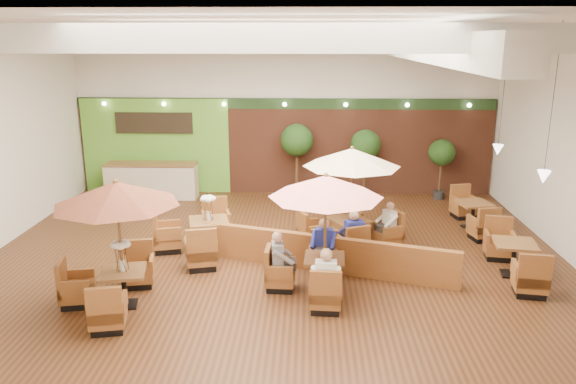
{
  "coord_description": "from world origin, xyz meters",
  "views": [
    {
      "loc": [
        0.78,
        -12.77,
        5.16
      ],
      "look_at": [
        0.3,
        0.5,
        1.5
      ],
      "focal_mm": 35.0,
      "sensor_mm": 36.0,
      "label": 1
    }
  ],
  "objects_px": {
    "table_1": "(323,207)",
    "table_4": "(513,259)",
    "service_counter": "(152,181)",
    "topiary_0": "(297,143)",
    "table_2": "(351,179)",
    "diner_3": "(353,231)",
    "diner_1": "(323,241)",
    "diner_4": "(388,220)",
    "diner_0": "(326,273)",
    "table_5": "(473,216)",
    "diner_2": "(280,255)",
    "table_0": "(115,217)",
    "topiary_2": "(442,155)",
    "topiary_1": "(365,148)",
    "table_3": "(198,234)",
    "booth_divider": "(323,253)"
  },
  "relations": [
    {
      "from": "table_1",
      "to": "table_4",
      "type": "relative_size",
      "value": 0.94
    },
    {
      "from": "service_counter",
      "to": "topiary_0",
      "type": "xyz_separation_m",
      "value": [
        4.82,
        0.2,
        1.26
      ]
    },
    {
      "from": "table_2",
      "to": "diner_3",
      "type": "relative_size",
      "value": 3.32
    },
    {
      "from": "diner_3",
      "to": "topiary_0",
      "type": "bearing_deg",
      "value": 83.79
    },
    {
      "from": "diner_1",
      "to": "diner_4",
      "type": "xyz_separation_m",
      "value": [
        1.66,
        1.61,
        -0.02
      ]
    },
    {
      "from": "table_4",
      "to": "diner_0",
      "type": "xyz_separation_m",
      "value": [
        -4.25,
        -1.84,
        0.4
      ]
    },
    {
      "from": "table_5",
      "to": "topiary_0",
      "type": "relative_size",
      "value": 1.08
    },
    {
      "from": "diner_2",
      "to": "diner_4",
      "type": "bearing_deg",
      "value": 127.66
    },
    {
      "from": "table_5",
      "to": "diner_2",
      "type": "height_order",
      "value": "diner_2"
    },
    {
      "from": "table_0",
      "to": "diner_1",
      "type": "xyz_separation_m",
      "value": [
        4.04,
        1.82,
        -1.1
      ]
    },
    {
      "from": "table_0",
      "to": "diner_0",
      "type": "distance_m",
      "value": 4.18
    },
    {
      "from": "topiary_0",
      "to": "table_4",
      "type": "bearing_deg",
      "value": -51.3
    },
    {
      "from": "topiary_0",
      "to": "diner_0",
      "type": "bearing_deg",
      "value": -84.81
    },
    {
      "from": "table_0",
      "to": "diner_2",
      "type": "bearing_deg",
      "value": 4.55
    },
    {
      "from": "table_2",
      "to": "table_4",
      "type": "height_order",
      "value": "table_2"
    },
    {
      "from": "table_1",
      "to": "topiary_2",
      "type": "xyz_separation_m",
      "value": [
        4.04,
        7.13,
        -0.36
      ]
    },
    {
      "from": "table_5",
      "to": "topiary_0",
      "type": "distance_m",
      "value": 5.99
    },
    {
      "from": "table_2",
      "to": "topiary_2",
      "type": "xyz_separation_m",
      "value": [
        3.28,
        4.59,
        -0.3
      ]
    },
    {
      "from": "diner_0",
      "to": "table_0",
      "type": "bearing_deg",
      "value": -177.88
    },
    {
      "from": "topiary_0",
      "to": "topiary_1",
      "type": "relative_size",
      "value": 1.08
    },
    {
      "from": "table_3",
      "to": "diner_2",
      "type": "distance_m",
      "value": 3.02
    },
    {
      "from": "topiary_1",
      "to": "diner_4",
      "type": "height_order",
      "value": "topiary_1"
    },
    {
      "from": "table_2",
      "to": "topiary_1",
      "type": "bearing_deg",
      "value": 55.92
    },
    {
      "from": "table_0",
      "to": "table_5",
      "type": "height_order",
      "value": "table_0"
    },
    {
      "from": "table_4",
      "to": "booth_divider",
      "type": "bearing_deg",
      "value": -172.55
    },
    {
      "from": "table_3",
      "to": "topiary_0",
      "type": "height_order",
      "value": "topiary_0"
    },
    {
      "from": "table_0",
      "to": "table_4",
      "type": "bearing_deg",
      "value": 0.89
    },
    {
      "from": "table_3",
      "to": "diner_1",
      "type": "height_order",
      "value": "table_3"
    },
    {
      "from": "table_2",
      "to": "table_3",
      "type": "height_order",
      "value": "table_2"
    },
    {
      "from": "diner_3",
      "to": "diner_1",
      "type": "bearing_deg",
      "value": -157.75
    },
    {
      "from": "booth_divider",
      "to": "topiary_1",
      "type": "relative_size",
      "value": 2.65
    },
    {
      "from": "table_0",
      "to": "table_2",
      "type": "xyz_separation_m",
      "value": [
        4.74,
        3.43,
        -0.08
      ]
    },
    {
      "from": "diner_2",
      "to": "diner_4",
      "type": "distance_m",
      "value": 3.63
    },
    {
      "from": "table_0",
      "to": "topiary_0",
      "type": "relative_size",
      "value": 1.07
    },
    {
      "from": "table_0",
      "to": "table_4",
      "type": "distance_m",
      "value": 8.61
    },
    {
      "from": "table_1",
      "to": "table_3",
      "type": "height_order",
      "value": "table_1"
    },
    {
      "from": "table_0",
      "to": "diner_0",
      "type": "bearing_deg",
      "value": -12.0
    },
    {
      "from": "booth_divider",
      "to": "table_5",
      "type": "distance_m",
      "value": 5.28
    },
    {
      "from": "table_5",
      "to": "topiary_2",
      "type": "distance_m",
      "value": 3.19
    },
    {
      "from": "topiary_1",
      "to": "topiary_2",
      "type": "distance_m",
      "value": 2.49
    },
    {
      "from": "service_counter",
      "to": "diner_2",
      "type": "xyz_separation_m",
      "value": [
        4.62,
        -6.93,
        0.19
      ]
    },
    {
      "from": "table_3",
      "to": "topiary_0",
      "type": "distance_m",
      "value": 5.72
    },
    {
      "from": "table_2",
      "to": "topiary_2",
      "type": "relative_size",
      "value": 1.38
    },
    {
      "from": "table_2",
      "to": "diner_1",
      "type": "height_order",
      "value": "table_2"
    },
    {
      "from": "topiary_1",
      "to": "diner_3",
      "type": "relative_size",
      "value": 2.78
    },
    {
      "from": "topiary_1",
      "to": "diner_0",
      "type": "xyz_separation_m",
      "value": [
        -1.5,
        -8.06,
        -0.93
      ]
    },
    {
      "from": "table_5",
      "to": "topiary_1",
      "type": "bearing_deg",
      "value": 119.56
    },
    {
      "from": "diner_1",
      "to": "service_counter",
      "type": "bearing_deg",
      "value": -37.37
    },
    {
      "from": "booth_divider",
      "to": "diner_1",
      "type": "height_order",
      "value": "diner_1"
    },
    {
      "from": "table_3",
      "to": "diner_3",
      "type": "relative_size",
      "value": 3.55
    }
  ]
}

